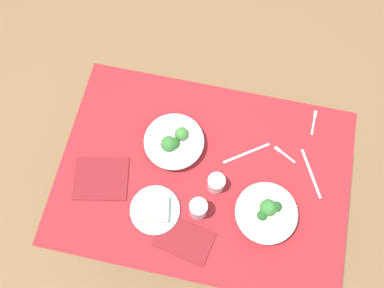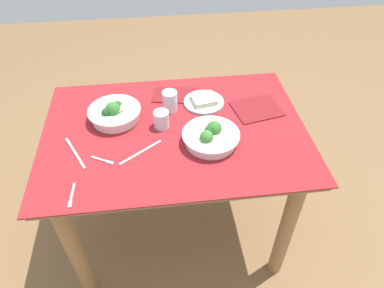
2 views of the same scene
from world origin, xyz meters
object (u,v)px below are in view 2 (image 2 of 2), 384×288
water_glass_side (161,119)px  fork_by_far_bowl (103,160)px  fork_by_near_bowl (72,196)px  bread_side_plate (204,101)px  broccoli_bowl_near (211,137)px  water_glass_center (170,101)px  table_knife_right (141,152)px  broccoli_bowl_far (115,113)px  napkin_folded_lower (257,109)px  table_knife_left (75,153)px  napkin_folded_upper (174,95)px

water_glass_side → fork_by_far_bowl: size_ratio=0.83×
water_glass_side → fork_by_near_bowl: (-0.35, -0.36, -0.04)m
fork_by_far_bowl → bread_side_plate: bearing=64.9°
broccoli_bowl_near → water_glass_center: size_ratio=2.44×
broccoli_bowl_near → table_knife_right: broccoli_bowl_near is taller
broccoli_bowl_far → napkin_folded_lower: size_ratio=1.11×
water_glass_side → fork_by_far_bowl: (-0.24, -0.19, -0.04)m
broccoli_bowl_near → fork_by_far_bowl: bearing=-172.7°
fork_by_far_bowl → fork_by_near_bowl: size_ratio=0.83×
table_knife_right → fork_by_far_bowl: bearing=156.0°
water_glass_center → table_knife_left: 0.48m
bread_side_plate → napkin_folded_lower: 0.25m
table_knife_left → fork_by_far_bowl: bearing=36.4°
table_knife_left → table_knife_right: same height
broccoli_bowl_near → bread_side_plate: broccoli_bowl_near is taller
water_glass_side → table_knife_right: 0.19m
napkin_folded_upper → broccoli_bowl_near: bearing=-71.3°
fork_by_near_bowl → napkin_folded_upper: size_ratio=0.54×
broccoli_bowl_far → table_knife_right: broccoli_bowl_far is taller
broccoli_bowl_near → water_glass_side: broccoli_bowl_near is taller
broccoli_bowl_far → fork_by_near_bowl: size_ratio=2.10×
water_glass_side → napkin_folded_upper: (0.08, 0.23, -0.04)m
fork_by_far_bowl → fork_by_near_bowl: (-0.10, -0.17, 0.00)m
table_knife_left → table_knife_right: 0.27m
broccoli_bowl_far → water_glass_side: size_ratio=3.05×
fork_by_far_bowl → napkin_folded_lower: bearing=48.8°
table_knife_left → broccoli_bowl_near: bearing=62.8°
fork_by_near_bowl → napkin_folded_lower: size_ratio=0.53×
table_knife_right → bread_side_plate: bearing=9.8°
water_glass_center → table_knife_left: bearing=-149.1°
bread_side_plate → table_knife_left: bread_side_plate is taller
broccoli_bowl_far → fork_by_far_bowl: (-0.04, -0.26, -0.03)m
fork_by_far_bowl → napkin_folded_upper: napkin_folded_upper is taller
broccoli_bowl_far → table_knife_left: broccoli_bowl_far is taller
water_glass_center → table_knife_left: water_glass_center is taller
broccoli_bowl_near → napkin_folded_lower: size_ratio=1.13×
bread_side_plate → napkin_folded_lower: bearing=-18.1°
broccoli_bowl_near → bread_side_plate: bearing=87.5°
broccoli_bowl_near → bread_side_plate: (0.01, 0.28, -0.02)m
napkin_folded_upper → napkin_folded_lower: 0.41m
broccoli_bowl_far → fork_by_far_bowl: 0.27m
bread_side_plate → fork_by_near_bowl: size_ratio=1.72×
bread_side_plate → table_knife_left: bearing=-154.3°
napkin_folded_lower → napkin_folded_upper: bearing=156.7°
fork_by_near_bowl → table_knife_left: (-0.01, 0.23, -0.00)m
broccoli_bowl_far → water_glass_side: 0.22m
water_glass_center → water_glass_side: (-0.05, -0.11, -0.01)m
bread_side_plate → water_glass_side: (-0.21, -0.15, 0.03)m
broccoli_bowl_near → napkin_folded_upper: 0.38m
water_glass_center → fork_by_far_bowl: (-0.29, -0.30, -0.05)m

